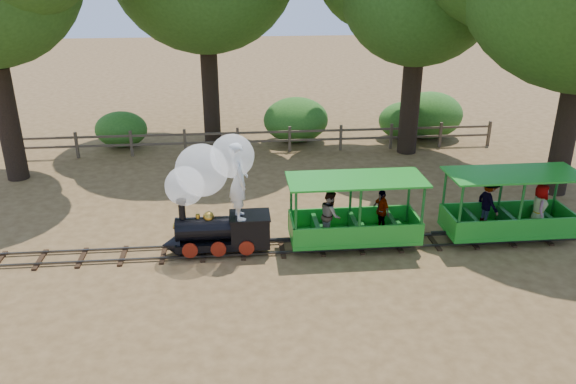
{
  "coord_description": "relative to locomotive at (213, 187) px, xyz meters",
  "views": [
    {
      "loc": [
        -1.09,
        -12.71,
        6.82
      ],
      "look_at": [
        0.2,
        0.5,
        1.38
      ],
      "focal_mm": 35.0,
      "sensor_mm": 36.0,
      "label": 1
    }
  ],
  "objects": [
    {
      "name": "track",
      "position": [
        1.68,
        -0.05,
        -1.7
      ],
      "size": [
        22.0,
        1.0,
        0.1
      ],
      "color": "#3F3D3A",
      "rests_on": "ground"
    },
    {
      "name": "ground",
      "position": [
        1.68,
        -0.05,
        -1.77
      ],
      "size": [
        90.0,
        90.0,
        0.0
      ],
      "primitive_type": "plane",
      "color": "olive",
      "rests_on": "ground"
    },
    {
      "name": "locomotive",
      "position": [
        0.0,
        0.0,
        0.0
      ],
      "size": [
        2.71,
        1.28,
        3.12
      ],
      "color": "black",
      "rests_on": "ground"
    },
    {
      "name": "carriage_front",
      "position": [
        3.47,
        -0.07,
        -0.99
      ],
      "size": [
        3.42,
        1.4,
        1.78
      ],
      "color": "#209724",
      "rests_on": "track"
    },
    {
      "name": "fence",
      "position": [
        1.68,
        7.95,
        -1.19
      ],
      "size": [
        18.1,
        0.1,
        1.0
      ],
      "color": "brown",
      "rests_on": "ground"
    },
    {
      "name": "shrub_east",
      "position": [
        8.62,
        9.25,
        -0.8
      ],
      "size": [
        2.78,
        2.14,
        1.93
      ],
      "primitive_type": "ellipsoid",
      "color": "#2D6B1E",
      "rests_on": "ground"
    },
    {
      "name": "shrub_west",
      "position": [
        -3.9,
        9.25,
        -1.06
      ],
      "size": [
        2.04,
        1.57,
        1.41
      ],
      "primitive_type": "ellipsoid",
      "color": "#2D6B1E",
      "rests_on": "ground"
    },
    {
      "name": "shrub_mid_e",
      "position": [
        7.62,
        9.25,
        -1.0
      ],
      "size": [
        2.22,
        1.71,
        1.54
      ],
      "primitive_type": "ellipsoid",
      "color": "#2D6B1E",
      "rests_on": "ground"
    },
    {
      "name": "carriage_rear",
      "position": [
        7.61,
        -0.03,
        -0.96
      ],
      "size": [
        3.42,
        1.4,
        1.78
      ],
      "color": "#209724",
      "rests_on": "track"
    },
    {
      "name": "shrub_mid_w",
      "position": [
        3.06,
        9.25,
        -0.85
      ],
      "size": [
        2.63,
        2.03,
        1.82
      ],
      "primitive_type": "ellipsoid",
      "color": "#2D6B1E",
      "rests_on": "ground"
    }
  ]
}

